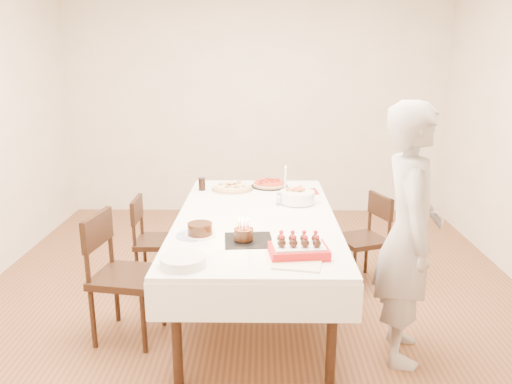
{
  "coord_description": "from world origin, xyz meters",
  "views": [
    {
      "loc": [
        0.07,
        -3.51,
        1.87
      ],
      "look_at": [
        0.03,
        -0.05,
        0.93
      ],
      "focal_mm": 35.0,
      "sensor_mm": 36.0,
      "label": 1
    }
  ],
  "objects_px": {
    "pasta_bowl": "(297,197)",
    "strawberry_box": "(299,249)",
    "taper_candle": "(285,181)",
    "pizza_pepperoni": "(269,184)",
    "dining_table": "(256,263)",
    "birthday_cake": "(244,229)",
    "cola_glass": "(202,184)",
    "person": "(409,235)",
    "chair_left_dessert": "(127,277)",
    "pizza_white": "(232,188)",
    "chair_right_savory": "(362,240)",
    "chair_left_savory": "(158,242)",
    "layer_cake": "(200,230)"
  },
  "relations": [
    {
      "from": "pasta_bowl",
      "to": "strawberry_box",
      "type": "relative_size",
      "value": 0.82
    },
    {
      "from": "taper_candle",
      "to": "pizza_pepperoni",
      "type": "bearing_deg",
      "value": 109.61
    },
    {
      "from": "dining_table",
      "to": "birthday_cake",
      "type": "xyz_separation_m",
      "value": [
        -0.07,
        -0.52,
        0.45
      ]
    },
    {
      "from": "cola_glass",
      "to": "strawberry_box",
      "type": "distance_m",
      "value": 1.64
    },
    {
      "from": "person",
      "to": "pasta_bowl",
      "type": "xyz_separation_m",
      "value": [
        -0.62,
        0.89,
        -0.01
      ]
    },
    {
      "from": "person",
      "to": "cola_glass",
      "type": "distance_m",
      "value": 1.91
    },
    {
      "from": "dining_table",
      "to": "cola_glass",
      "type": "xyz_separation_m",
      "value": [
        -0.48,
        0.71,
        0.43
      ]
    },
    {
      "from": "dining_table",
      "to": "pasta_bowl",
      "type": "bearing_deg",
      "value": 45.36
    },
    {
      "from": "dining_table",
      "to": "chair_left_dessert",
      "type": "height_order",
      "value": "chair_left_dessert"
    },
    {
      "from": "dining_table",
      "to": "pasta_bowl",
      "type": "relative_size",
      "value": 7.79
    },
    {
      "from": "chair_left_dessert",
      "to": "strawberry_box",
      "type": "distance_m",
      "value": 1.23
    },
    {
      "from": "chair_left_dessert",
      "to": "dining_table",
      "type": "bearing_deg",
      "value": -146.42
    },
    {
      "from": "pasta_bowl",
      "to": "dining_table",
      "type": "bearing_deg",
      "value": -134.64
    },
    {
      "from": "dining_table",
      "to": "taper_candle",
      "type": "xyz_separation_m",
      "value": [
        0.23,
        0.49,
        0.51
      ]
    },
    {
      "from": "pizza_white",
      "to": "cola_glass",
      "type": "height_order",
      "value": "cola_glass"
    },
    {
      "from": "pasta_bowl",
      "to": "cola_glass",
      "type": "relative_size",
      "value": 2.51
    },
    {
      "from": "chair_right_savory",
      "to": "strawberry_box",
      "type": "xyz_separation_m",
      "value": [
        -0.62,
        -1.23,
        0.41
      ]
    },
    {
      "from": "chair_right_savory",
      "to": "chair_left_savory",
      "type": "distance_m",
      "value": 1.7
    },
    {
      "from": "person",
      "to": "birthday_cake",
      "type": "height_order",
      "value": "person"
    },
    {
      "from": "pizza_white",
      "to": "pasta_bowl",
      "type": "height_order",
      "value": "pasta_bowl"
    },
    {
      "from": "person",
      "to": "pasta_bowl",
      "type": "height_order",
      "value": "person"
    },
    {
      "from": "taper_candle",
      "to": "birthday_cake",
      "type": "height_order",
      "value": "taper_candle"
    },
    {
      "from": "person",
      "to": "layer_cake",
      "type": "bearing_deg",
      "value": 92.13
    },
    {
      "from": "taper_candle",
      "to": "chair_left_dessert",
      "type": "bearing_deg",
      "value": -141.16
    },
    {
      "from": "strawberry_box",
      "to": "pizza_pepperoni",
      "type": "bearing_deg",
      "value": 95.27
    },
    {
      "from": "pasta_bowl",
      "to": "person",
      "type": "bearing_deg",
      "value": -55.15
    },
    {
      "from": "dining_table",
      "to": "layer_cake",
      "type": "relative_size",
      "value": 10.49
    },
    {
      "from": "chair_right_savory",
      "to": "chair_left_savory",
      "type": "bearing_deg",
      "value": 160.9
    },
    {
      "from": "pizza_pepperoni",
      "to": "cola_glass",
      "type": "relative_size",
      "value": 2.95
    },
    {
      "from": "chair_left_dessert",
      "to": "cola_glass",
      "type": "relative_size",
      "value": 8.04
    },
    {
      "from": "chair_left_savory",
      "to": "chair_left_dessert",
      "type": "height_order",
      "value": "chair_left_dessert"
    },
    {
      "from": "person",
      "to": "pasta_bowl",
      "type": "bearing_deg",
      "value": 43.33
    },
    {
      "from": "pizza_pepperoni",
      "to": "taper_candle",
      "type": "xyz_separation_m",
      "value": [
        0.12,
        -0.35,
        0.11
      ]
    },
    {
      "from": "chair_left_savory",
      "to": "layer_cake",
      "type": "relative_size",
      "value": 3.75
    },
    {
      "from": "pizza_white",
      "to": "taper_candle",
      "type": "relative_size",
      "value": 1.33
    },
    {
      "from": "chair_right_savory",
      "to": "pizza_white",
      "type": "bearing_deg",
      "value": 147.09
    },
    {
      "from": "layer_cake",
      "to": "birthday_cake",
      "type": "relative_size",
      "value": 1.52
    },
    {
      "from": "chair_right_savory",
      "to": "cola_glass",
      "type": "relative_size",
      "value": 7.02
    },
    {
      "from": "birthday_cake",
      "to": "pasta_bowl",
      "type": "bearing_deg",
      "value": 65.0
    },
    {
      "from": "pasta_bowl",
      "to": "layer_cake",
      "type": "xyz_separation_m",
      "value": [
        -0.68,
        -0.75,
        -0.01
      ]
    },
    {
      "from": "dining_table",
      "to": "layer_cake",
      "type": "distance_m",
      "value": 0.69
    },
    {
      "from": "taper_candle",
      "to": "strawberry_box",
      "type": "height_order",
      "value": "taper_candle"
    },
    {
      "from": "pasta_bowl",
      "to": "birthday_cake",
      "type": "bearing_deg",
      "value": -115.0
    },
    {
      "from": "chair_left_savory",
      "to": "layer_cake",
      "type": "bearing_deg",
      "value": 117.16
    },
    {
      "from": "birthday_cake",
      "to": "chair_left_savory",
      "type": "bearing_deg",
      "value": 128.42
    },
    {
      "from": "pasta_bowl",
      "to": "taper_candle",
      "type": "bearing_deg",
      "value": 117.1
    },
    {
      "from": "birthday_cake",
      "to": "cola_glass",
      "type": "bearing_deg",
      "value": 108.24
    },
    {
      "from": "pizza_white",
      "to": "pizza_pepperoni",
      "type": "bearing_deg",
      "value": 22.23
    },
    {
      "from": "pizza_white",
      "to": "strawberry_box",
      "type": "xyz_separation_m",
      "value": [
        0.47,
        -1.46,
        0.02
      ]
    },
    {
      "from": "chair_left_savory",
      "to": "pizza_white",
      "type": "bearing_deg",
      "value": -156.07
    }
  ]
}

